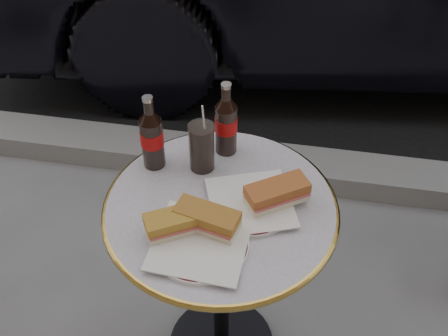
% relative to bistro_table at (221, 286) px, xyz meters
% --- Properties ---
extents(curb, '(40.00, 0.20, 0.12)m').
position_rel_bistro_table_xyz_m(curb, '(0.00, 0.90, -0.32)').
color(curb, gray).
rests_on(curb, ground).
extents(bistro_table, '(0.62, 0.62, 0.73)m').
position_rel_bistro_table_xyz_m(bistro_table, '(0.00, 0.00, 0.00)').
color(bistro_table, '#BAB2C4').
rests_on(bistro_table, ground).
extents(plate_left, '(0.29, 0.29, 0.01)m').
position_rel_bistro_table_xyz_m(plate_left, '(-0.02, -0.14, 0.37)').
color(plate_left, white).
rests_on(plate_left, bistro_table).
extents(plate_right, '(0.26, 0.26, 0.01)m').
position_rel_bistro_table_xyz_m(plate_right, '(0.08, 0.01, 0.37)').
color(plate_right, silver).
rests_on(plate_right, bistro_table).
extents(sandwich_left_a, '(0.17, 0.14, 0.05)m').
position_rel_bistro_table_xyz_m(sandwich_left_a, '(-0.09, -0.11, 0.41)').
color(sandwich_left_a, '#B27E2D').
rests_on(sandwich_left_a, plate_left).
extents(sandwich_left_b, '(0.17, 0.11, 0.06)m').
position_rel_bistro_table_xyz_m(sandwich_left_b, '(-0.02, -0.09, 0.41)').
color(sandwich_left_b, '#A16828').
rests_on(sandwich_left_b, plate_left).
extents(sandwich_right, '(0.18, 0.15, 0.06)m').
position_rel_bistro_table_xyz_m(sandwich_right, '(0.14, 0.03, 0.41)').
color(sandwich_right, '#A5572A').
rests_on(sandwich_right, plate_right).
extents(cola_bottle_left, '(0.07, 0.07, 0.23)m').
position_rel_bistro_table_xyz_m(cola_bottle_left, '(-0.21, 0.12, 0.48)').
color(cola_bottle_left, black).
rests_on(cola_bottle_left, bistro_table).
extents(cola_bottle_right, '(0.08, 0.08, 0.23)m').
position_rel_bistro_table_xyz_m(cola_bottle_right, '(-0.02, 0.22, 0.48)').
color(cola_bottle_right, black).
rests_on(cola_bottle_right, bistro_table).
extents(cola_glass, '(0.09, 0.09, 0.15)m').
position_rel_bistro_table_xyz_m(cola_glass, '(-0.08, 0.14, 0.44)').
color(cola_glass, black).
rests_on(cola_glass, bistro_table).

